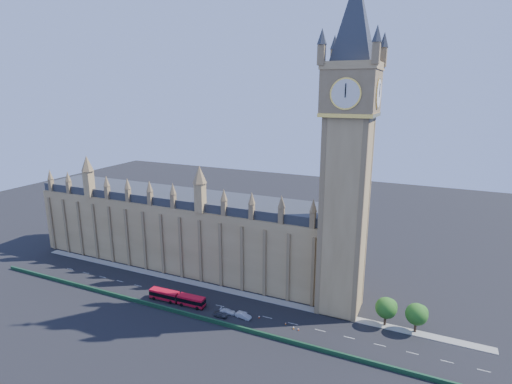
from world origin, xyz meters
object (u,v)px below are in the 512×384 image
at_px(car_white, 228,312).
at_px(red_bus, 177,298).
at_px(car_silver, 243,316).
at_px(car_grey, 220,315).

bearing_deg(car_white, red_bus, 86.90).
distance_m(red_bus, car_silver, 22.82).
bearing_deg(car_white, car_silver, -98.28).
height_order(red_bus, car_silver, red_bus).
xyz_separation_m(red_bus, car_silver, (22.79, 0.72, -0.91)).
distance_m(car_silver, car_white, 5.28).
distance_m(red_bus, car_white, 17.57).
height_order(car_grey, car_silver, car_silver).
relative_size(car_silver, car_white, 1.00).
relative_size(red_bus, car_white, 3.93).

